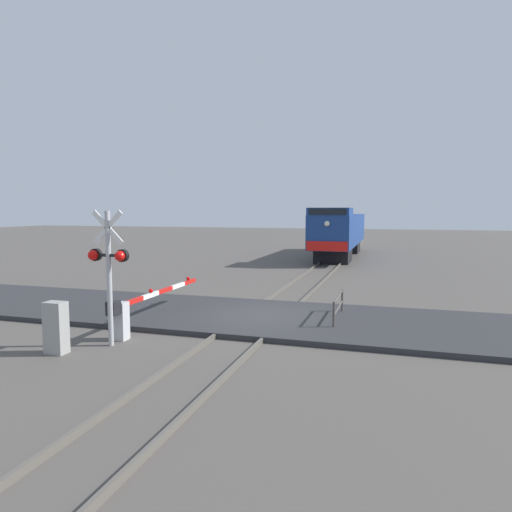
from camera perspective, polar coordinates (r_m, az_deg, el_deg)
name	(u,v)px	position (r m, az deg, el deg)	size (l,w,h in m)	color
ground_plane	(263,320)	(15.80, 0.91, -7.95)	(160.00, 160.00, 0.00)	#514C47
rail_track_left	(243,316)	(15.99, -1.58, -7.51)	(0.08, 80.00, 0.15)	#59544C
rail_track_right	(284,319)	(15.60, 3.47, -7.84)	(0.08, 80.00, 0.15)	#59544C
road_surface	(263,317)	(15.78, 0.91, -7.65)	(36.00, 5.29, 0.17)	#2D2D30
locomotive	(340,231)	(37.33, 10.38, 3.02)	(2.83, 15.14, 3.91)	black
crossing_signal	(108,263)	(13.06, -17.89, -0.89)	(1.18, 0.33, 3.74)	#ADADB2
crossing_gate	(134,309)	(14.42, -14.89, -6.38)	(0.36, 5.63, 1.21)	silver
utility_cabinet	(56,328)	(13.13, -23.61, -8.17)	(0.54, 0.38, 1.37)	#999993
guard_railing	(338,305)	(15.44, 10.20, -6.02)	(0.08, 2.40, 0.95)	#4C4742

